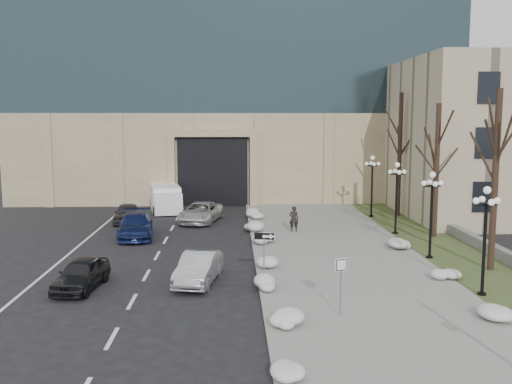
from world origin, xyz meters
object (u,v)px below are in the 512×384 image
car_a (81,274)px  car_d (201,212)px  keep_sign (341,274)px  box_truck (165,198)px  lamppost_c (397,188)px  car_c (136,225)px  car_b (199,268)px  car_e (127,213)px  pedestrian (294,219)px  lamppost_a (485,226)px  one_way_sign (267,243)px  lamppost_d (372,178)px  lamppost_b (432,203)px

car_a → car_d: bearing=81.8°
keep_sign → box_truck: bearing=92.7°
lamppost_c → car_c: bearing=179.9°
car_b → car_e: bearing=121.5°
car_b → car_c: (-4.63, 10.43, 0.06)m
car_c → pedestrian: size_ratio=3.10×
car_b → car_e: car_b is taller
car_c → car_e: size_ratio=1.30×
car_b → lamppost_a: bearing=-2.0°
box_truck → one_way_sign: bearing=-83.1°
pedestrian → lamppost_d: 8.89m
lamppost_a → lamppost_c: bearing=90.0°
box_truck → car_d: bearing=-70.9°
lamppost_c → lamppost_b: bearing=-90.0°
pedestrian → lamppost_a: 15.50m
keep_sign → lamppost_b: 11.04m
box_truck → one_way_sign: one_way_sign is taller
car_c → car_e: (-1.53, 5.26, -0.07)m
car_d → box_truck: 6.39m
car_d → lamppost_b: (12.93, -11.70, 2.35)m
lamppost_b → car_d: bearing=137.9°
box_truck → lamppost_d: bearing=-25.7°
car_c → pedestrian: pedestrian is taller
car_d → keep_sign: bearing=-60.7°
lamppost_a → lamppost_d: (0.00, 19.50, 0.00)m
car_c → one_way_sign: 13.71m
pedestrian → lamppost_d: bearing=-137.3°
car_a → box_truck: 21.87m
car_a → lamppost_a: lamppost_a is taller
keep_sign → lamppost_a: 7.05m
car_e → lamppost_c: bearing=-19.7°
one_way_sign → lamppost_b: size_ratio=0.52×
car_a → one_way_sign: 8.42m
pedestrian → one_way_sign: size_ratio=0.69×
car_e → lamppost_a: size_ratio=0.86×
car_a → lamppost_b: size_ratio=0.84×
car_a → pedestrian: bearing=55.0°
car_e → lamppost_c: (18.34, -5.30, 2.38)m
keep_sign → lamppost_b: size_ratio=0.49×
car_c → car_e: 5.48m
box_truck → keep_sign: 27.77m
car_a → car_d: car_d is taller
one_way_sign → box_truck: bearing=117.8°
car_e → pedestrian: 12.59m
one_way_sign → lamppost_b: lamppost_b is taller
car_d → lamppost_d: size_ratio=1.10×
lamppost_d → keep_sign: bearing=-106.6°
car_d → pedestrian: (6.37, -4.32, 0.25)m
pedestrian → one_way_sign: bearing=80.4°
car_a → lamppost_d: bearing=52.4°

